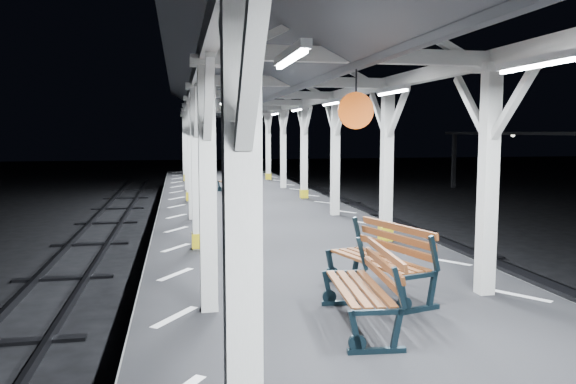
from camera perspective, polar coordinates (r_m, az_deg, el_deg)
name	(u,v)px	position (r m, az deg, el deg)	size (l,w,h in m)	color
ground	(318,323)	(10.19, 3.07, -13.17)	(120.00, 120.00, 0.00)	black
platform	(318,296)	(10.03, 3.08, -10.47)	(6.00, 50.00, 1.00)	black
hazard_stripes_left	(176,274)	(9.61, -11.36, -8.21)	(1.00, 48.00, 0.01)	silver
hazard_stripes_right	(448,261)	(10.75, 15.95, -6.80)	(1.00, 48.00, 0.01)	silver
track_left	(14,339)	(10.23, -26.08, -13.26)	(2.20, 60.00, 0.16)	#2D2D33
track_right	(569,302)	(12.33, 26.61, -10.00)	(2.20, 60.00, 0.16)	#2D2D33
canopy	(320,61)	(9.68, 3.24, 13.19)	(5.40, 49.00, 4.65)	silver
bench_near	(367,285)	(6.96, 8.06, -9.37)	(0.82, 1.82, 0.96)	black
bench_mid	(384,257)	(8.36, 9.73, -6.54)	(1.17, 2.00, 1.02)	black
bench_far	(231,182)	(21.95, -5.83, 1.06)	(0.82, 1.60, 0.83)	black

